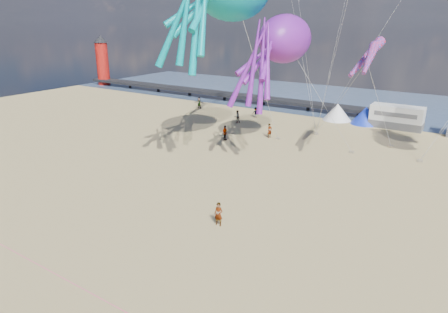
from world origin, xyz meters
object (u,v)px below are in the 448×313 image
at_px(standing_person, 219,214).
at_px(kite_octopus_purple, 285,39).
at_px(beachgoer_1, 237,117).
at_px(sandbag_e, 316,134).
at_px(beachgoer_2, 256,112).
at_px(sandbag_c, 420,161).
at_px(windsock_right, 369,59).
at_px(beachgoer_5, 270,131).
at_px(beachgoer_3, 225,133).
at_px(windsock_mid, 366,58).
at_px(lighthouse, 103,64).
at_px(sandbag_b, 351,152).
at_px(beachgoer_4, 199,103).
at_px(sandbag_d, 391,146).
at_px(tent_white, 337,112).
at_px(tent_blue, 366,115).
at_px(sandbag_a, 278,138).
at_px(motorhome_0, 397,117).

height_order(standing_person, kite_octopus_purple, kite_octopus_purple).
bearing_deg(beachgoer_1, sandbag_e, 116.51).
bearing_deg(beachgoer_2, sandbag_c, 134.85).
bearing_deg(windsock_right, beachgoer_5, 149.67).
distance_m(beachgoer_3, windsock_mid, 17.96).
bearing_deg(sandbag_e, sandbag_c, -16.83).
bearing_deg(lighthouse, sandbag_b, -16.49).
height_order(windsock_mid, windsock_right, windsock_mid).
height_order(lighthouse, sandbag_e, lighthouse).
bearing_deg(kite_octopus_purple, beachgoer_4, 153.37).
height_order(beachgoer_5, sandbag_d, beachgoer_5).
xyz_separation_m(lighthouse, tent_white, (54.00, -4.00, -3.30)).
xyz_separation_m(tent_blue, windsock_mid, (3.31, -16.38, 9.17)).
height_order(beachgoer_1, sandbag_d, beachgoer_1).
bearing_deg(beachgoer_4, tent_blue, 4.07).
bearing_deg(kite_octopus_purple, windsock_mid, 8.76).
height_order(tent_white, sandbag_c, tent_white).
xyz_separation_m(beachgoer_3, windsock_mid, (15.25, 0.94, 9.45)).
bearing_deg(beachgoer_5, standing_person, -141.98).
xyz_separation_m(beachgoer_2, sandbag_a, (7.85, -8.54, -0.63)).
distance_m(sandbag_c, sandbag_d, 5.04).
bearing_deg(standing_person, sandbag_c, 60.53).
xyz_separation_m(motorhome_0, kite_octopus_purple, (-8.82, -16.99, 10.39)).
height_order(beachgoer_2, sandbag_c, beachgoer_2).
relative_size(tent_white, sandbag_a, 8.00).
bearing_deg(lighthouse, sandbag_d, -11.80).
xyz_separation_m(beachgoer_1, windsock_mid, (18.45, -7.03, 9.47)).
distance_m(lighthouse, kite_octopus_purple, 57.65).
bearing_deg(beachgoer_1, beachgoer_3, 46.70).
bearing_deg(sandbag_a, tent_blue, 63.46).
relative_size(motorhome_0, sandbag_c, 13.20).
xyz_separation_m(sandbag_b, sandbag_c, (6.68, 1.02, 0.00)).
xyz_separation_m(tent_blue, sandbag_c, (8.95, -12.81, -1.09)).
distance_m(standing_person, beachgoer_3, 20.97).
height_order(sandbag_e, windsock_mid, windsock_mid).
xyz_separation_m(motorhome_0, beachgoer_2, (-18.59, -4.97, -0.76)).
height_order(standing_person, sandbag_a, standing_person).
bearing_deg(windsock_right, beachgoer_2, 138.43).
relative_size(standing_person, windsock_mid, 0.26).
height_order(lighthouse, sandbag_b, lighthouse).
height_order(beachgoer_1, beachgoer_3, beachgoer_3).
bearing_deg(tent_blue, beachgoer_1, -148.28).
xyz_separation_m(beachgoer_3, beachgoer_4, (-13.35, 12.69, 0.01)).
distance_m(beachgoer_2, sandbag_c, 24.82).
height_order(sandbag_e, windsock_right, windsock_right).
bearing_deg(motorhome_0, beachgoer_4, -171.02).
bearing_deg(windsock_right, beachgoer_4, 149.21).
bearing_deg(tent_white, beachgoer_1, -139.97).
xyz_separation_m(motorhome_0, beachgoer_4, (-29.28, -4.63, -0.57)).
relative_size(sandbag_a, sandbag_e, 1.00).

